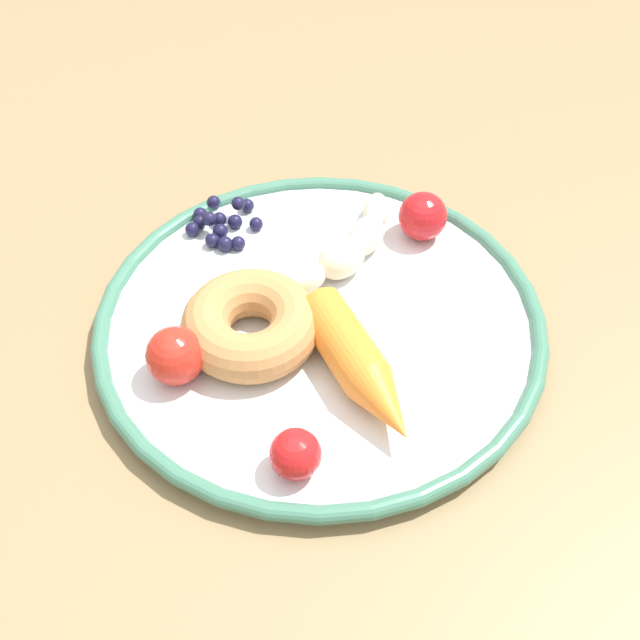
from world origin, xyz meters
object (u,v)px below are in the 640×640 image
Objects in this scene: blueberry_pile at (222,223)px; tomato_mid at (423,216)px; donut at (251,325)px; carrot_orange at (360,368)px; tomato_far at (175,356)px; dining_table at (301,457)px; plate at (320,323)px; tomato_near at (290,454)px; banana at (334,255)px.

blueberry_pile is 0.16m from tomato_mid.
tomato_mid is (0.11, -0.13, 0.00)m from donut.
tomato_far is (0.01, 0.12, 0.00)m from carrot_orange.
dining_table is 9.52× the size of carrot_orange.
plate is 10.07× the size of tomato_near.
banana is at bearing -8.92° from tomato_near.
dining_table is at bearing -85.42° from tomato_far.
tomato_near is 0.81× the size of tomato_far.
tomato_near is 0.11m from tomato_far.
dining_table is 37.43× the size of tomato_near.
banana reaches higher than blueberry_pile.
carrot_orange is at bearing -146.11° from blueberry_pile.
carrot_orange reaches higher than banana.
blueberry_pile is 1.63× the size of tomato_mid.
plate is at bearing -67.07° from donut.
plate is 5.21× the size of blueberry_pile.
tomato_mid is at bearing -61.70° from banana.
tomato_mid is at bearing -91.94° from blueberry_pile.
carrot_orange is 1.32× the size of donut.
blueberry_pile is at bearing -6.63° from tomato_far.
tomato_near is at bearing 146.25° from carrot_orange.
tomato_mid reaches higher than banana.
tomato_mid reaches higher than tomato_near.
tomato_far is (-0.01, 0.08, 0.13)m from dining_table.
dining_table is at bearing 161.77° from plate.
plate reaches higher than dining_table.
tomato_near is at bearing -164.81° from blueberry_pile.
plate is 0.12m from blueberry_pile.
donut is 0.12m from blueberry_pile.
tomato_near is 0.24m from tomato_mid.
tomato_near is (-0.10, -0.03, -0.00)m from donut.
tomato_far is at bearing 134.88° from banana.
tomato_near reaches higher than blueberry_pile.
tomato_far reaches higher than donut.
tomato_far reaches higher than banana.
tomato_far is at bearing 94.58° from dining_table.
carrot_orange is at bearing -33.75° from tomato_near.
donut is (0.04, 0.07, -0.00)m from carrot_orange.
donut is at bearing -57.70° from tomato_far.
tomato_mid is (-0.01, -0.16, 0.01)m from blueberry_pile.
tomato_near is (-0.12, 0.02, 0.02)m from plate.
blueberry_pile is 1.93× the size of tomato_near.
tomato_near is at bearing 155.72° from tomato_mid.
tomato_far is (-0.15, 0.02, 0.01)m from blueberry_pile.
banana reaches higher than plate.
banana is 3.12× the size of tomato_far.
tomato_far is at bearing 117.82° from plate.
carrot_orange is 3.19× the size of tomato_far.
plate is 8.49× the size of tomato_mid.
carrot_orange is 0.08m from tomato_near.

